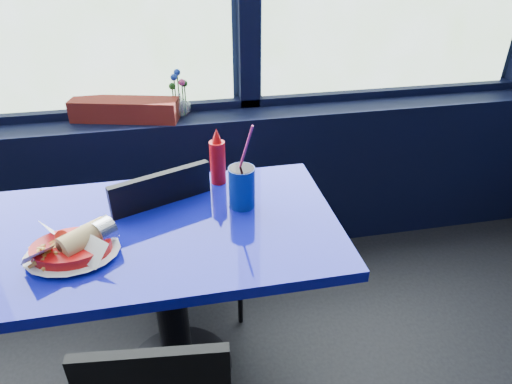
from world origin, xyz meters
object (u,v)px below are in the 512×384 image
planter_box (125,110)px  soda_cup (242,186)px  chair_near_back (179,240)px  food_basket (73,247)px  near_table (166,268)px  ketchup_bottle (218,159)px  flower_vase (180,102)px

planter_box → soda_cup: bearing=-46.6°
chair_near_back → food_basket: bearing=26.9°
near_table → ketchup_bottle: 0.45m
food_basket → ketchup_bottle: 0.62m
planter_box → soda_cup: size_ratio=1.59×
near_table → ketchup_bottle: size_ratio=5.30×
near_table → soda_cup: bearing=15.3°
flower_vase → soda_cup: size_ratio=0.70×
planter_box → ketchup_bottle: 0.71m
food_basket → planter_box: bearing=68.7°
flower_vase → near_table: bearing=-97.8°
ketchup_bottle → soda_cup: (0.06, -0.19, -0.02)m
food_basket → soda_cup: (0.55, 0.18, 0.05)m
flower_vase → soda_cup: bearing=-77.9°
chair_near_back → food_basket: chair_near_back is taller
planter_box → ketchup_bottle: ketchup_bottle is taller
near_table → food_basket: bearing=-158.8°
flower_vase → ketchup_bottle: 0.63m
flower_vase → food_basket: 1.06m
chair_near_back → ketchup_bottle: bearing=163.3°
planter_box → flower_vase: bearing=17.5°
soda_cup → chair_near_back: bearing=144.7°
chair_near_back → flower_vase: size_ratio=3.89×
flower_vase → food_basket: size_ratio=0.77×
planter_box → food_basket: 0.98m
food_basket → chair_near_back: bearing=34.1°
near_table → food_basket: (-0.26, -0.10, 0.22)m
food_basket → soda_cup: size_ratio=0.91×
near_table → chair_near_back: chair_near_back is taller
near_table → chair_near_back: size_ratio=1.37×
planter_box → chair_near_back: bearing=-58.0°
chair_near_back → flower_vase: (0.07, 0.63, 0.37)m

